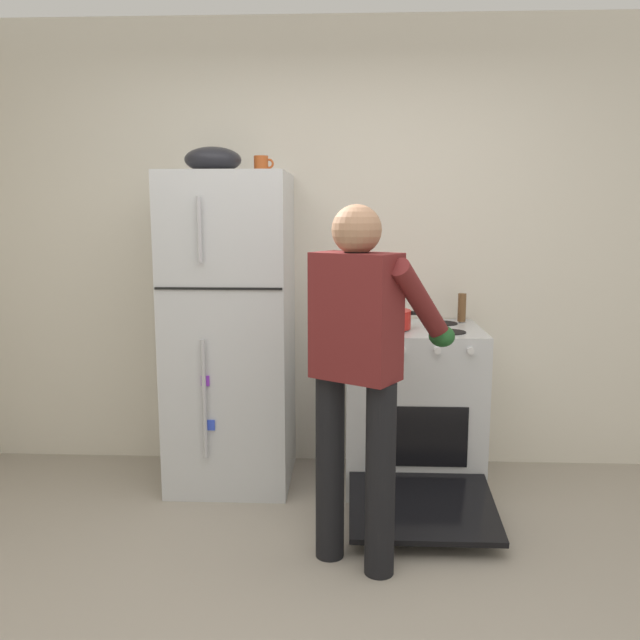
# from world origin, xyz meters

# --- Properties ---
(kitchen_wall_back) EXTENTS (6.00, 0.10, 2.70)m
(kitchen_wall_back) POSITION_xyz_m (0.00, 1.95, 1.35)
(kitchen_wall_back) COLOR silver
(kitchen_wall_back) RESTS_ON ground
(refrigerator) EXTENTS (0.68, 0.72, 1.78)m
(refrigerator) POSITION_xyz_m (-0.55, 1.57, 0.89)
(refrigerator) COLOR silver
(refrigerator) RESTS_ON ground
(stove_range) EXTENTS (0.76, 1.22, 0.92)m
(stove_range) POSITION_xyz_m (0.50, 1.55, 0.45)
(stove_range) COLOR silver
(stove_range) RESTS_ON ground
(person_cook) EXTENTS (0.68, 0.75, 1.60)m
(person_cook) POSITION_xyz_m (0.18, 0.66, 0.96)
(person_cook) COLOR black
(person_cook) RESTS_ON ground
(red_pot) EXTENTS (0.37, 0.27, 0.10)m
(red_pot) POSITION_xyz_m (0.34, 1.52, 0.98)
(red_pot) COLOR red
(red_pot) RESTS_ON stove_range
(coffee_mug) EXTENTS (0.11, 0.08, 0.10)m
(coffee_mug) POSITION_xyz_m (-0.36, 1.62, 1.83)
(coffee_mug) COLOR #B24C1E
(coffee_mug) RESTS_ON refrigerator
(pepper_mill) EXTENTS (0.05, 0.05, 0.17)m
(pepper_mill) POSITION_xyz_m (0.80, 1.77, 1.01)
(pepper_mill) COLOR brown
(pepper_mill) RESTS_ON stove_range
(mixing_bowl) EXTENTS (0.31, 0.31, 0.14)m
(mixing_bowl) POSITION_xyz_m (-0.63, 1.57, 1.85)
(mixing_bowl) COLOR black
(mixing_bowl) RESTS_ON refrigerator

